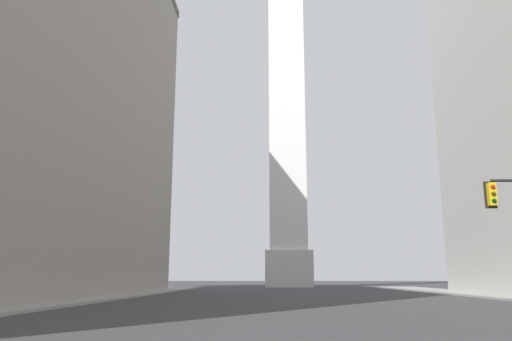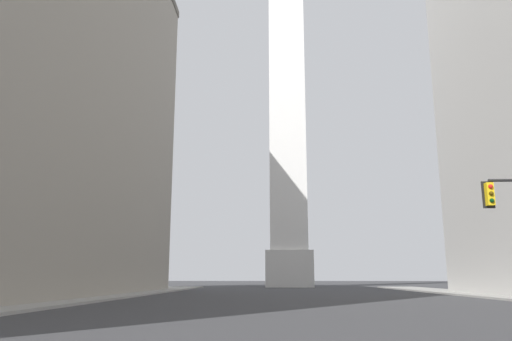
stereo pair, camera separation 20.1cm
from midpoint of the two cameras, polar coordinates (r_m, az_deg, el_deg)
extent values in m
cube|color=gray|center=(31.82, -22.70, -13.72)|extent=(5.00, 90.73, 0.15)
cube|color=silver|center=(77.46, 3.68, -11.16)|extent=(7.09, 7.09, 5.40)
cube|color=white|center=(85.78, 3.35, 13.39)|extent=(5.67, 5.67, 65.88)
cube|color=yellow|center=(26.55, 25.15, -2.47)|extent=(0.34, 0.34, 1.10)
cube|color=black|center=(26.71, 25.00, -2.54)|extent=(0.58, 0.03, 1.32)
sphere|color=red|center=(26.43, 25.24, -1.68)|extent=(0.22, 0.22, 0.22)
sphere|color=#483506|center=(26.38, 25.31, -2.40)|extent=(0.22, 0.22, 0.22)
sphere|color=#073410|center=(26.33, 25.37, -3.13)|extent=(0.22, 0.22, 0.22)
camera|label=1|loc=(0.10, -90.09, 0.02)|focal=35.00mm
camera|label=2|loc=(0.10, 89.91, -0.02)|focal=35.00mm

